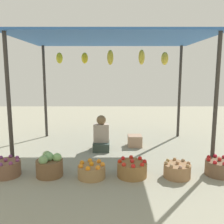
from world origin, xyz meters
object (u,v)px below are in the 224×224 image
(basket_cabbages, at_px, (49,166))
(basket_oranges, at_px, (91,171))
(basket_purple_onions, at_px, (6,168))
(vendor_person, at_px, (101,137))
(basket_potatoes, at_px, (177,170))
(wooden_crate_near_vendor, at_px, (135,141))
(basket_red_tomatoes, at_px, (132,169))
(basket_red_apples, at_px, (219,167))

(basket_cabbages, relative_size, basket_oranges, 0.97)
(basket_purple_onions, bearing_deg, vendor_person, 42.70)
(basket_purple_onions, bearing_deg, basket_potatoes, -1.15)
(vendor_person, bearing_deg, basket_purple_onions, -137.30)
(basket_purple_onions, relative_size, basket_potatoes, 1.06)
(basket_oranges, distance_m, wooden_crate_near_vendor, 1.96)
(basket_cabbages, height_order, wooden_crate_near_vendor, basket_cabbages)
(basket_purple_onions, height_order, basket_potatoes, basket_purple_onions)
(vendor_person, distance_m, wooden_crate_near_vendor, 0.83)
(vendor_person, bearing_deg, basket_red_tomatoes, -68.26)
(basket_oranges, bearing_deg, basket_red_apples, 2.74)
(basket_red_tomatoes, distance_m, basket_potatoes, 0.75)
(vendor_person, relative_size, basket_oranges, 1.70)
(vendor_person, distance_m, basket_potatoes, 1.99)
(vendor_person, relative_size, basket_potatoes, 1.76)
(basket_red_tomatoes, relative_size, basket_potatoes, 1.13)
(basket_red_tomatoes, relative_size, wooden_crate_near_vendor, 1.51)
(vendor_person, height_order, basket_potatoes, vendor_person)
(basket_oranges, distance_m, basket_potatoes, 1.42)
(wooden_crate_near_vendor, bearing_deg, basket_red_apples, -52.19)
(basket_purple_onions, relative_size, wooden_crate_near_vendor, 1.42)
(vendor_person, bearing_deg, basket_potatoes, -48.24)
(basket_purple_onions, bearing_deg, basket_red_tomatoes, -0.54)
(vendor_person, distance_m, basket_red_tomatoes, 1.56)
(basket_red_tomatoes, height_order, wooden_crate_near_vendor, basket_red_tomatoes)
(wooden_crate_near_vendor, bearing_deg, basket_cabbages, -133.34)
(basket_red_tomatoes, bearing_deg, basket_cabbages, 179.26)
(basket_potatoes, height_order, basket_red_apples, basket_red_apples)
(basket_cabbages, distance_m, basket_potatoes, 2.13)
(vendor_person, xyz_separation_m, wooden_crate_near_vendor, (0.77, 0.26, -0.17))
(basket_cabbages, bearing_deg, basket_red_tomatoes, -0.74)
(basket_potatoes, bearing_deg, basket_oranges, -179.39)
(basket_purple_onions, distance_m, wooden_crate_near_vendor, 2.86)
(basket_purple_onions, xyz_separation_m, basket_potatoes, (2.86, -0.06, -0.01))
(basket_red_apples, distance_m, wooden_crate_near_vendor, 2.09)
(vendor_person, bearing_deg, wooden_crate_near_vendor, 18.39)
(basket_cabbages, xyz_separation_m, basket_red_tomatoes, (1.39, -0.02, -0.05))
(basket_red_tomatoes, bearing_deg, wooden_crate_near_vendor, 83.29)
(vendor_person, xyz_separation_m, basket_oranges, (-0.10, -1.49, -0.19))
(basket_red_tomatoes, xyz_separation_m, basket_potatoes, (0.75, -0.04, -0.01))
(basket_cabbages, height_order, basket_red_apples, basket_cabbages)
(wooden_crate_near_vendor, bearing_deg, vendor_person, -161.61)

